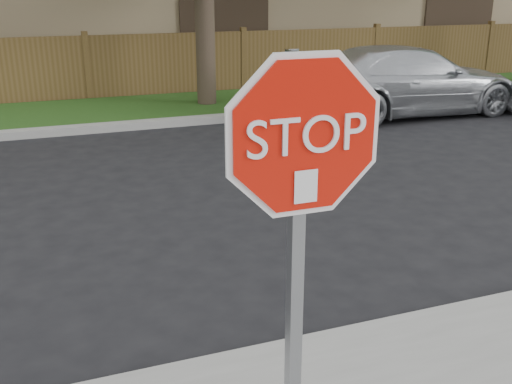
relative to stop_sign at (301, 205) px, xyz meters
name	(u,v)px	position (x,y,z in m)	size (l,w,h in m)	color
ground	(241,359)	(0.21, 1.48, -1.83)	(90.00, 90.00, 0.00)	black
far_curb	(107,127)	(0.21, 9.63, -1.75)	(70.00, 0.30, 0.15)	gray
grass_strip	(98,112)	(0.21, 11.28, -1.77)	(70.00, 3.00, 0.12)	#1E4714
fence	(88,69)	(0.21, 12.88, -1.03)	(70.00, 0.12, 1.60)	brown
stop_sign	(301,205)	(0.00, 0.00, 0.00)	(1.01, 0.13, 2.55)	gray
sedan_right	(408,81)	(6.67, 8.95, -1.08)	(2.11, 5.18, 1.50)	silver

